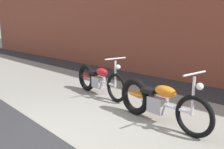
# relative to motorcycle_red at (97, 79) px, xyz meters

# --- Properties ---
(ground_plane) EXTENTS (80.00, 80.00, 0.00)m
(ground_plane) POSITION_rel_motorcycle_red_xyz_m (1.58, -1.99, -0.40)
(ground_plane) COLOR #2D2D30
(sidewalk_slab) EXTENTS (36.00, 3.50, 0.01)m
(sidewalk_slab) POSITION_rel_motorcycle_red_xyz_m (1.58, -0.24, -0.40)
(sidewalk_slab) COLOR gray
(sidewalk_slab) RESTS_ON ground
(motorcycle_red) EXTENTS (2.01, 0.58, 1.03)m
(motorcycle_red) POSITION_rel_motorcycle_red_xyz_m (0.00, 0.00, 0.00)
(motorcycle_red) COLOR black
(motorcycle_red) RESTS_ON ground
(motorcycle_orange) EXTENTS (2.01, 0.58, 1.03)m
(motorcycle_orange) POSITION_rel_motorcycle_red_xyz_m (2.12, -0.38, 0.00)
(motorcycle_orange) COLOR black
(motorcycle_orange) RESTS_ON ground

